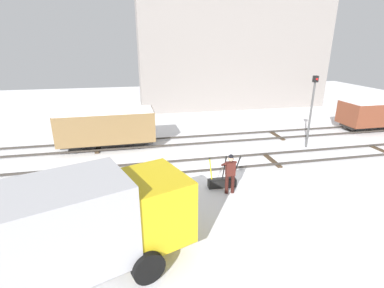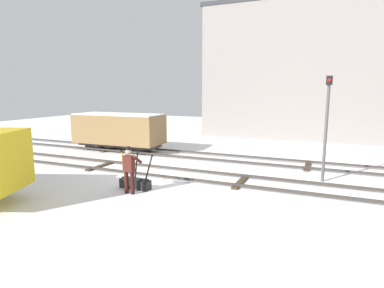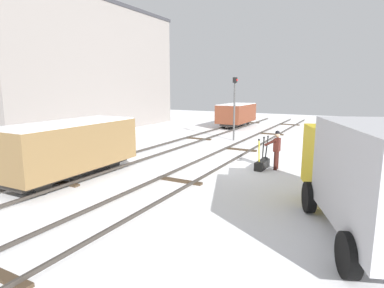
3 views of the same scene
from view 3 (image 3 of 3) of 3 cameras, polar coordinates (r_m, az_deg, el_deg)
ground_plane at (r=15.38m, az=4.35°, el=-3.41°), size 60.00×60.00×0.00m
track_main_line at (r=15.36m, az=4.35°, el=-3.03°), size 44.00×1.94×0.18m
track_siding_near at (r=17.29m, az=-7.72°, el=-1.56°), size 44.00×1.94×0.18m
switch_lever_frame at (r=14.58m, az=12.61°, el=-3.41°), size 1.46×0.39×1.45m
rail_worker at (r=14.42m, az=15.05°, el=-0.63°), size 0.54×0.64×1.75m
delivery_truck at (r=8.73m, az=30.17°, el=-4.55°), size 6.16×4.04×2.85m
signal_post at (r=21.66m, az=7.73°, el=7.43°), size 0.24×0.32×4.28m
apartment_building at (r=28.75m, az=-18.65°, el=12.99°), size 18.33×5.49×10.49m
freight_car_near_switch at (r=13.26m, az=-21.22°, el=-0.42°), size 5.59×2.29×2.30m
freight_car_mid_siding at (r=29.06m, az=8.07°, el=5.48°), size 4.87×2.19×2.14m
perched_bird_roof_left at (r=36.26m, az=-9.61°, el=21.15°), size 0.27×0.14×0.13m
perched_bird_roof_right at (r=31.66m, az=-11.95°, el=22.70°), size 0.24×0.27×0.13m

